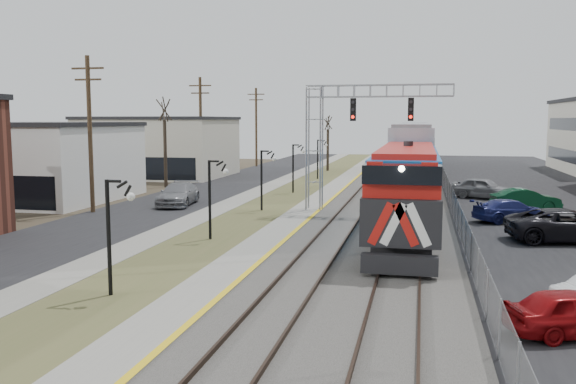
% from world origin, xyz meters
% --- Properties ---
extents(street_west, '(7.00, 120.00, 0.04)m').
position_xyz_m(street_west, '(-11.50, 35.00, 0.02)').
color(street_west, black).
rests_on(street_west, ground).
extents(sidewalk, '(2.00, 120.00, 0.08)m').
position_xyz_m(sidewalk, '(-7.00, 35.00, 0.04)').
color(sidewalk, gray).
rests_on(sidewalk, ground).
extents(grass_median, '(4.00, 120.00, 0.06)m').
position_xyz_m(grass_median, '(-4.00, 35.00, 0.03)').
color(grass_median, '#4C512B').
rests_on(grass_median, ground).
extents(platform, '(2.00, 120.00, 0.24)m').
position_xyz_m(platform, '(-1.00, 35.00, 0.12)').
color(platform, gray).
rests_on(platform, ground).
extents(ballast_bed, '(8.00, 120.00, 0.20)m').
position_xyz_m(ballast_bed, '(4.00, 35.00, 0.10)').
color(ballast_bed, '#595651').
rests_on(ballast_bed, ground).
extents(parking_lot, '(16.00, 120.00, 0.04)m').
position_xyz_m(parking_lot, '(16.00, 35.00, 0.02)').
color(parking_lot, black).
rests_on(parking_lot, ground).
extents(platform_edge, '(0.24, 120.00, 0.01)m').
position_xyz_m(platform_edge, '(-0.12, 35.00, 0.24)').
color(platform_edge, gold).
rests_on(platform_edge, platform).
extents(track_near, '(1.58, 120.00, 0.15)m').
position_xyz_m(track_near, '(2.00, 35.00, 0.28)').
color(track_near, '#2D2119').
rests_on(track_near, ballast_bed).
extents(track_far, '(1.58, 120.00, 0.15)m').
position_xyz_m(track_far, '(5.50, 35.00, 0.28)').
color(track_far, '#2D2119').
rests_on(track_far, ballast_bed).
extents(train, '(3.00, 63.05, 5.33)m').
position_xyz_m(train, '(5.50, 44.77, 2.88)').
color(train, '#155DB1').
rests_on(train, ground).
extents(signal_gantry, '(9.00, 1.07, 8.15)m').
position_xyz_m(signal_gantry, '(1.22, 27.99, 5.59)').
color(signal_gantry, gray).
rests_on(signal_gantry, ground).
extents(lampposts, '(0.14, 62.14, 4.00)m').
position_xyz_m(lampposts, '(-4.00, 18.29, 2.00)').
color(lampposts, black).
rests_on(lampposts, ground).
extents(utility_poles, '(0.28, 80.28, 10.00)m').
position_xyz_m(utility_poles, '(-14.50, 25.00, 5.00)').
color(utility_poles, '#4C3823').
rests_on(utility_poles, ground).
extents(fence, '(0.04, 120.00, 1.60)m').
position_xyz_m(fence, '(8.20, 35.00, 0.80)').
color(fence, gray).
rests_on(fence, ground).
extents(bare_trees, '(12.30, 42.30, 5.95)m').
position_xyz_m(bare_trees, '(-12.66, 38.91, 2.70)').
color(bare_trees, '#382D23').
rests_on(bare_trees, ground).
extents(car_lot_a, '(4.19, 2.74, 1.33)m').
position_xyz_m(car_lot_a, '(10.48, 7.21, 0.66)').
color(car_lot_a, maroon).
rests_on(car_lot_a, ground).
extents(car_lot_c, '(6.15, 3.52, 1.62)m').
position_xyz_m(car_lot_c, '(13.28, 21.21, 0.81)').
color(car_lot_c, black).
rests_on(car_lot_c, ground).
extents(car_lot_d, '(4.92, 3.55, 1.32)m').
position_xyz_m(car_lot_d, '(11.41, 26.77, 0.66)').
color(car_lot_d, navy).
rests_on(car_lot_d, ground).
extents(car_lot_e, '(5.04, 3.50, 1.59)m').
position_xyz_m(car_lot_e, '(10.84, 37.56, 0.80)').
color(car_lot_e, gray).
rests_on(car_lot_e, ground).
extents(car_lot_f, '(4.57, 2.39, 1.43)m').
position_xyz_m(car_lot_f, '(12.98, 31.83, 0.72)').
color(car_lot_f, '#0C3D22').
rests_on(car_lot_f, ground).
extents(car_street_b, '(2.89, 5.58, 1.55)m').
position_xyz_m(car_street_b, '(-10.37, 29.26, 0.77)').
color(car_street_b, gray).
rests_on(car_street_b, ground).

